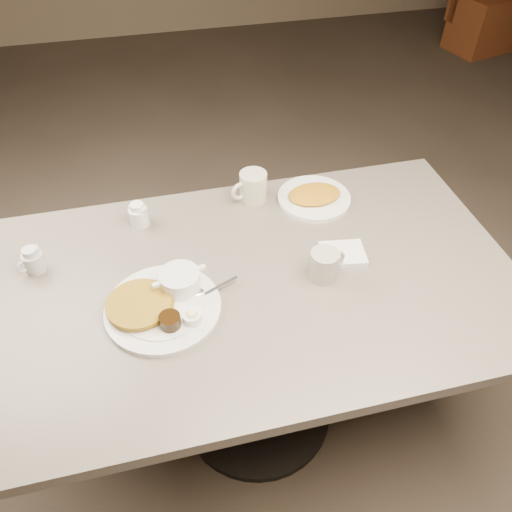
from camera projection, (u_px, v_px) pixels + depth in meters
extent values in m
cube|color=#4C3F33|center=(257.00, 411.00, 1.96)|extent=(7.00, 8.00, 0.02)
cube|color=slate|center=(258.00, 283.00, 1.45)|extent=(1.50, 0.90, 0.04)
cylinder|color=black|center=(257.00, 354.00, 1.69)|extent=(0.14, 0.14, 0.69)
cylinder|color=black|center=(257.00, 408.00, 1.94)|extent=(0.56, 0.56, 0.03)
cylinder|color=white|center=(163.00, 308.00, 1.34)|extent=(0.38, 0.38, 0.01)
cylinder|color=white|center=(163.00, 306.00, 1.34)|extent=(0.29, 0.29, 0.00)
cylinder|color=#A0781A|center=(141.00, 305.00, 1.33)|extent=(0.22, 0.22, 0.01)
cylinder|color=#A0781A|center=(139.00, 304.00, 1.32)|extent=(0.21, 0.21, 0.01)
cylinder|color=white|center=(180.00, 281.00, 1.37)|extent=(0.14, 0.14, 0.05)
cube|color=white|center=(157.00, 285.00, 1.33)|extent=(0.03, 0.02, 0.01)
cube|color=white|center=(201.00, 268.00, 1.38)|extent=(0.03, 0.02, 0.01)
ellipsoid|color=white|center=(174.00, 278.00, 1.36)|extent=(0.06, 0.06, 0.03)
ellipsoid|color=white|center=(186.00, 277.00, 1.36)|extent=(0.05, 0.05, 0.02)
cylinder|color=black|center=(170.00, 321.00, 1.28)|extent=(0.07, 0.07, 0.04)
cylinder|color=white|center=(192.00, 317.00, 1.29)|extent=(0.06, 0.06, 0.03)
ellipsoid|color=#F3F1B3|center=(192.00, 314.00, 1.28)|extent=(0.04, 0.04, 0.02)
cube|color=silver|center=(219.00, 287.00, 1.39)|extent=(0.12, 0.06, 0.00)
ellipsoid|color=silver|center=(197.00, 292.00, 1.37)|extent=(0.04, 0.04, 0.01)
cylinder|color=#B2A899|center=(324.00, 265.00, 1.41)|extent=(0.10, 0.10, 0.09)
cylinder|color=black|center=(325.00, 255.00, 1.38)|extent=(0.08, 0.08, 0.01)
torus|color=#B2A899|center=(336.00, 259.00, 1.42)|extent=(0.06, 0.03, 0.06)
cube|color=white|center=(343.00, 254.00, 1.49)|extent=(0.14, 0.12, 0.02)
cylinder|color=beige|center=(253.00, 186.00, 1.66)|extent=(0.11, 0.11, 0.10)
torus|color=beige|center=(240.00, 191.00, 1.64)|extent=(0.07, 0.03, 0.07)
cylinder|color=silver|center=(34.00, 262.00, 1.44)|extent=(0.07, 0.07, 0.06)
cylinder|color=silver|center=(30.00, 252.00, 1.41)|extent=(0.05, 0.05, 0.02)
cone|color=silver|center=(38.00, 249.00, 1.42)|extent=(0.03, 0.03, 0.02)
torus|color=silver|center=(24.00, 266.00, 1.42)|extent=(0.04, 0.03, 0.04)
cylinder|color=white|center=(139.00, 217.00, 1.58)|extent=(0.08, 0.08, 0.06)
cylinder|color=white|center=(137.00, 207.00, 1.55)|extent=(0.06, 0.06, 0.02)
cone|color=white|center=(142.00, 211.00, 1.55)|extent=(0.03, 0.03, 0.02)
torus|color=white|center=(132.00, 211.00, 1.59)|extent=(0.03, 0.04, 0.04)
cylinder|color=white|center=(314.00, 198.00, 1.69)|extent=(0.25, 0.25, 0.01)
ellipsoid|color=#C68A19|center=(314.00, 194.00, 1.67)|extent=(0.18, 0.13, 0.02)
cube|color=brown|center=(507.00, 18.00, 4.40)|extent=(1.09, 0.62, 0.45)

